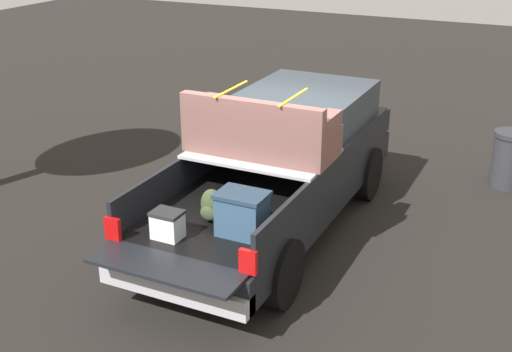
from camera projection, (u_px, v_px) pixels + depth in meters
name	position (u px, v px, depth m)	size (l,w,h in m)	color
ground_plane	(273.00, 230.00, 9.95)	(40.00, 40.00, 0.00)	black
pickup_truck	(285.00, 161.00, 9.89)	(6.05, 2.06, 2.23)	black
trash_can	(509.00, 159.00, 11.30)	(0.60, 0.60, 0.98)	#2D2D33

